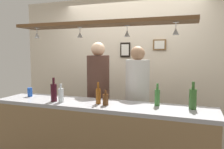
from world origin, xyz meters
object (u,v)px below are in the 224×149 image
Objects in this scene: person_right_white_patterned_shirt at (137,94)px; bottle_beer_green_import at (157,97)px; bottle_wine_dark_red at (54,92)px; bottle_champagne_green at (193,98)px; drink_can at (30,92)px; bottle_soda_clear at (61,95)px; bottle_beer_amber_tall at (98,96)px; person_left_brown_shirt at (98,88)px; picture_frame_crest at (125,50)px; bottle_beer_brown_stubby at (106,99)px; picture_frame_upper_small at (159,45)px.

person_right_white_patterned_shirt is 6.53× the size of bottle_beer_green_import.
bottle_wine_dark_red and bottle_champagne_green have the same top height.
drink_can is (-0.50, 0.15, -0.06)m from bottle_wine_dark_red.
bottle_soda_clear is at bearing -6.36° from bottle_wine_dark_red.
bottle_beer_amber_tall is at bearing -168.29° from bottle_beer_green_import.
person_right_white_patterned_shirt is 13.92× the size of drink_can.
bottle_soda_clear is at bearing -14.79° from drink_can.
bottle_wine_dark_red is at bearing -111.47° from person_left_brown_shirt.
bottle_beer_green_import reaches higher than drink_can.
person_right_white_patterned_shirt is at bearing 39.31° from bottle_wine_dark_red.
picture_frame_crest is (0.48, 1.50, 0.54)m from bottle_wine_dark_red.
person_right_white_patterned_shirt reaches higher than bottle_soda_clear.
person_left_brown_shirt is at bearing 68.53° from bottle_wine_dark_red.
person_right_white_patterned_shirt is at bearing 43.60° from bottle_soda_clear.
bottle_wine_dark_red is 1.27m from bottle_beer_green_import.
bottle_soda_clear is 0.58m from bottle_beer_brown_stubby.
bottle_beer_green_import reaches higher than bottle_soda_clear.
bottle_beer_brown_stubby is at bearing -170.33° from bottle_champagne_green.
bottle_soda_clear is 0.77× the size of bottle_champagne_green.
bottle_champagne_green is 2.46× the size of drink_can.
bottle_beer_amber_tall is (0.29, -0.66, 0.03)m from person_left_brown_shirt.
picture_frame_crest is (-0.41, 0.77, 0.63)m from person_right_white_patterned_shirt.
bottle_beer_brown_stubby is 0.69× the size of picture_frame_crest.
bottle_wine_dark_red is (-0.11, 0.01, 0.03)m from bottle_soda_clear.
person_left_brown_shirt reaches higher than bottle_beer_green_import.
picture_frame_crest is at bearing 120.95° from bottle_beer_green_import.
person_left_brown_shirt is at bearing 158.33° from bottle_champagne_green.
person_left_brown_shirt is at bearing -135.92° from picture_frame_upper_small.
picture_frame_crest reaches higher than bottle_champagne_green.
person_left_brown_shirt is 1.04× the size of person_right_white_patterned_shirt.
bottle_beer_amber_tall and bottle_beer_green_import have the same top height.
bottle_wine_dark_red is 1.65m from bottle_champagne_green.
bottle_beer_green_import is (-0.39, 0.02, -0.01)m from bottle_champagne_green.
person_right_white_patterned_shirt is 1.07m from picture_frame_upper_small.
bottle_beer_green_import is 1.61m from picture_frame_crest.
bottle_wine_dark_red is 1.15× the size of picture_frame_crest.
bottle_soda_clear is at bearing -103.28° from person_left_brown_shirt.
picture_frame_crest is (0.19, 0.77, 0.59)m from person_left_brown_shirt.
drink_can is 0.47× the size of picture_frame_crest.
bottle_champagne_green is at bearing 7.73° from bottle_soda_clear.
person_left_brown_shirt is at bearing 113.44° from bottle_beer_amber_tall.
bottle_wine_dark_red is (-0.90, -0.73, 0.09)m from person_right_white_patterned_shirt.
bottle_beer_amber_tall is at bearing -66.56° from person_left_brown_shirt.
person_left_brown_shirt is at bearing 151.64° from bottle_beer_green_import.
person_left_brown_shirt reaches higher than person_right_white_patterned_shirt.
bottle_wine_dark_red is 1.00× the size of bottle_champagne_green.
picture_frame_upper_small is (-0.56, 1.31, 0.62)m from bottle_champagne_green.
bottle_beer_green_import is at bearing 9.50° from bottle_wine_dark_red.
bottle_beer_brown_stubby is (-0.21, -0.70, 0.04)m from person_right_white_patterned_shirt.
bottle_wine_dark_red reaches higher than drink_can.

